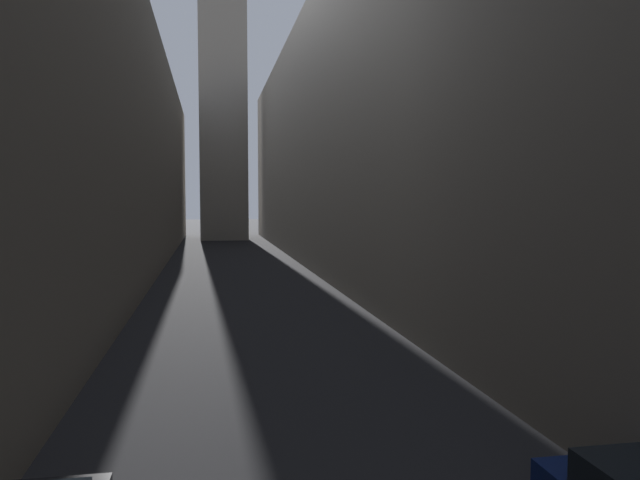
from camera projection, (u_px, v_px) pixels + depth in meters
name	position (u px, v px, depth m)	size (l,w,h in m)	color
ground_plane	(241.00, 285.00, 38.27)	(264.00, 264.00, 0.00)	#232326
building_block_left	(35.00, 140.00, 37.42)	(13.89, 108.00, 18.02)	#756B5B
building_block_right	(431.00, 128.00, 41.91)	(15.49, 108.00, 20.57)	#60594F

